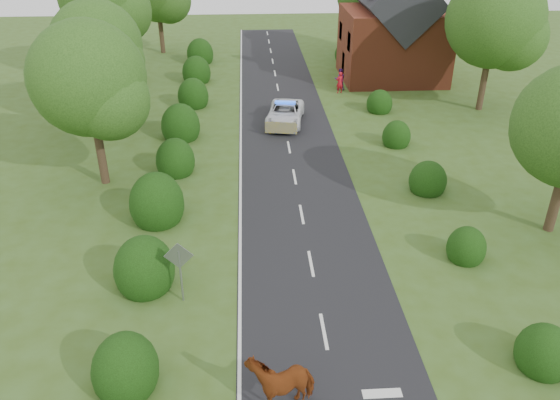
{
  "coord_description": "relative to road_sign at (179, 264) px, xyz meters",
  "views": [
    {
      "loc": [
        -2.38,
        -14.16,
        13.07
      ],
      "look_at": [
        -1.08,
        7.14,
        1.3
      ],
      "focal_mm": 35.0,
      "sensor_mm": 36.0,
      "label": 1
    }
  ],
  "objects": [
    {
      "name": "police_van",
      "position": [
        5.05,
        18.11,
        -0.98
      ],
      "size": [
        3.04,
        5.21,
        1.5
      ],
      "rotation": [
        0.0,
        0.0,
        -0.17
      ],
      "color": "silver",
      "rests_on": "ground"
    },
    {
      "name": "road_sign",
      "position": [
        0.0,
        0.0,
        0.0
      ],
      "size": [
        1.06,
        0.08,
        2.53
      ],
      "color": "gray",
      "rests_on": "ground"
    },
    {
      "name": "road",
      "position": [
        5.0,
        13.0,
        -1.64
      ],
      "size": [
        6.0,
        70.0,
        0.02
      ],
      "primitive_type": "cube",
      "color": "black",
      "rests_on": "ground"
    },
    {
      "name": "tree_left_a",
      "position": [
        -4.75,
        9.86,
        3.69
      ],
      "size": [
        5.74,
        5.6,
        8.38
      ],
      "color": "#332316",
      "rests_on": "ground"
    },
    {
      "name": "road_markings",
      "position": [
        3.4,
        10.93,
        -1.63
      ],
      "size": [
        4.96,
        70.0,
        0.01
      ],
      "color": "white",
      "rests_on": "road"
    },
    {
      "name": "cow",
      "position": [
        3.34,
        -4.88,
        -0.87
      ],
      "size": [
        2.49,
        1.86,
        1.58
      ],
      "primitive_type": "imported",
      "rotation": [
        0.0,
        0.0,
        -1.22
      ],
      "color": "brown",
      "rests_on": "ground"
    },
    {
      "name": "tree_right_b",
      "position": [
        19.29,
        19.84,
        4.28
      ],
      "size": [
        6.56,
        6.4,
        9.4
      ],
      "color": "#332316",
      "rests_on": "ground"
    },
    {
      "name": "tree_left_b",
      "position": [
        -6.25,
        17.86,
        3.39
      ],
      "size": [
        5.74,
        5.6,
        8.07
      ],
      "color": "#332316",
      "rests_on": "ground"
    },
    {
      "name": "hedgerow_left",
      "position": [
        -1.51,
        9.69,
        -0.91
      ],
      "size": [
        2.75,
        50.41,
        3.0
      ],
      "color": "black",
      "rests_on": "ground"
    },
    {
      "name": "house",
      "position": [
        14.49,
        28.0,
        2.13
      ],
      "size": [
        8.0,
        7.4,
        9.17
      ],
      "color": "brown",
      "rests_on": "ground"
    },
    {
      "name": "pedestrian_red",
      "position": [
        9.67,
        24.33,
        -0.83
      ],
      "size": [
        0.7,
        0.59,
        1.64
      ],
      "primitive_type": "imported",
      "rotation": [
        0.0,
        0.0,
        3.52
      ],
      "color": "#B2121E",
      "rests_on": "ground"
    },
    {
      "name": "hedgerow_right",
      "position": [
        11.6,
        9.21,
        -1.1
      ],
      "size": [
        2.1,
        45.78,
        2.1
      ],
      "color": "black",
      "rests_on": "ground"
    },
    {
      "name": "ground",
      "position": [
        5.0,
        -2.0,
        -1.65
      ],
      "size": [
        120.0,
        120.0,
        0.0
      ],
      "primitive_type": "plane",
      "color": "#3A5319"
    },
    {
      "name": "pedestrian_purple",
      "position": [
        9.81,
        25.13,
        -0.82
      ],
      "size": [
        0.84,
        0.67,
        1.67
      ],
      "primitive_type": "imported",
      "rotation": [
        0.0,
        0.0,
        3.09
      ],
      "color": "#4D1D78",
      "rests_on": "ground"
    }
  ]
}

